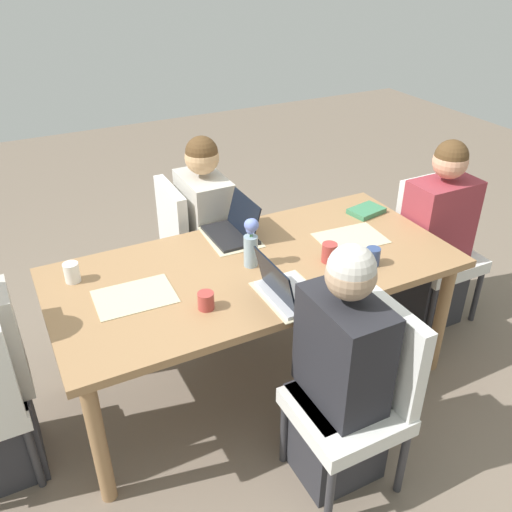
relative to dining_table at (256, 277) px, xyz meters
name	(u,v)px	position (x,y,z in m)	size (l,w,h in m)	color
ground_plane	(256,375)	(0.00, 0.00, -0.67)	(10.00, 10.00, 0.00)	#756656
dining_table	(256,277)	(0.00, 0.00, 0.00)	(2.04, 0.96, 0.74)	#9E754C
chair_head_left_left_near	(433,242)	(-1.30, -0.09, -0.17)	(0.44, 0.44, 0.90)	silver
person_head_left_left_near	(434,245)	(-1.24, -0.02, -0.14)	(0.40, 0.36, 1.19)	#2D2D33
chair_near_left_far	(192,242)	(0.06, -0.77, -0.17)	(0.44, 0.44, 0.90)	silver
person_near_left_far	(206,240)	(-0.02, -0.71, -0.14)	(0.36, 0.40, 1.19)	#2D2D33
chair_far_right_near	(362,390)	(-0.11, 0.77, -0.17)	(0.44, 0.44, 0.90)	silver
person_far_right_near	(340,382)	(-0.04, 0.71, -0.14)	(0.36, 0.40, 1.19)	#2D2D33
flower_vase	(251,240)	(0.03, -0.01, 0.22)	(0.07, 0.07, 0.26)	#8EA8B7
placemat_head_left_left_near	(351,238)	(-0.59, -0.01, 0.08)	(0.36, 0.26, 0.00)	beige
placemat_head_right_left_mid	(135,297)	(0.63, 0.00, 0.08)	(0.36, 0.26, 0.00)	beige
placemat_near_left_far	(231,237)	(-0.01, -0.32, 0.08)	(0.36, 0.26, 0.00)	beige
placemat_far_right_near	(291,295)	(-0.02, 0.32, 0.08)	(0.36, 0.26, 0.00)	beige
laptop_far_right_near	(286,290)	(0.01, 0.32, 0.12)	(0.22, 0.32, 0.21)	silver
laptop_near_left_far	(234,229)	(-0.03, -0.33, 0.12)	(0.22, 0.32, 0.21)	black
coffee_mug_near_left	(72,272)	(0.85, -0.26, 0.12)	(0.07, 0.07, 0.10)	white
coffee_mug_near_right	(206,301)	(0.37, 0.23, 0.12)	(0.07, 0.07, 0.08)	#AD3D38
coffee_mug_centre_left	(373,257)	(-0.52, 0.26, 0.12)	(0.07, 0.07, 0.09)	#33477A
coffee_mug_centre_right	(329,253)	(-0.34, 0.14, 0.13)	(0.08, 0.08, 0.10)	#AD3D38
book_red_cover	(366,211)	(-0.85, -0.22, 0.09)	(0.20, 0.14, 0.03)	#3D7F56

